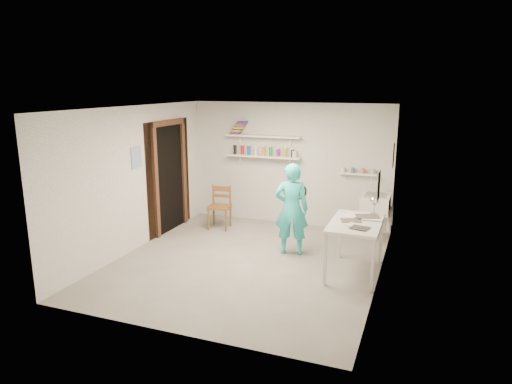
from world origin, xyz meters
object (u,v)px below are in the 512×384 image
(work_table, at_px, (355,248))
(belfast_sink, at_px, (376,204))
(man, at_px, (292,209))
(wall_clock, at_px, (298,191))
(wooden_chair, at_px, (219,207))
(desk_lamp, at_px, (375,201))

(work_table, bearing_deg, belfast_sink, 85.92)
(man, xyz_separation_m, work_table, (1.11, -0.47, -0.36))
(work_table, bearing_deg, man, 157.10)
(work_table, bearing_deg, wall_clock, 147.16)
(wooden_chair, bearing_deg, belfast_sink, -2.81)
(wooden_chair, xyz_separation_m, desk_lamp, (2.98, -0.80, 0.58))
(work_table, height_order, desk_lamp, desk_lamp)
(belfast_sink, xyz_separation_m, man, (-1.22, -1.08, 0.06))
(belfast_sink, relative_size, work_table, 0.50)
(wooden_chair, bearing_deg, work_table, -32.70)
(work_table, relative_size, desk_lamp, 8.00)
(wall_clock, height_order, desk_lamp, wall_clock)
(belfast_sink, xyz_separation_m, wall_clock, (-1.17, -0.86, 0.31))
(wooden_chair, height_order, work_table, wooden_chair)
(wall_clock, xyz_separation_m, desk_lamp, (1.25, -0.20, 0.00))
(belfast_sink, distance_m, wooden_chair, 2.92)
(man, relative_size, wall_clock, 5.56)
(wooden_chair, bearing_deg, wall_clock, -27.09)
(man, xyz_separation_m, wooden_chair, (-1.68, 0.81, -0.33))
(work_table, bearing_deg, desk_lamp, 67.58)
(man, height_order, wooden_chair, man)
(belfast_sink, relative_size, wall_clock, 2.20)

